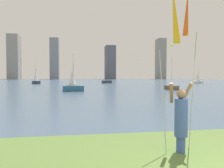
{
  "coord_description": "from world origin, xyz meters",
  "views": [
    {
      "loc": [
        -3.33,
        -4.07,
        1.99
      ],
      "look_at": [
        -0.28,
        14.87,
        1.24
      ],
      "focal_mm": 37.14,
      "sensor_mm": 36.0,
      "label": 1
    }
  ],
  "objects_px": {
    "sailboat_6": "(72,78)",
    "sailboat_7": "(36,76)",
    "person": "(181,118)",
    "sailboat_8": "(198,79)",
    "kite_flag_left": "(174,16)",
    "sailboat_2": "(172,87)",
    "sailboat_1": "(73,88)",
    "sailboat_4": "(107,82)",
    "kite_flag_right": "(187,17)"
  },
  "relations": [
    {
      "from": "person",
      "to": "sailboat_2",
      "type": "bearing_deg",
      "value": 48.61
    },
    {
      "from": "kite_flag_right",
      "to": "sailboat_2",
      "type": "bearing_deg",
      "value": 67.28
    },
    {
      "from": "sailboat_7",
      "to": "sailboat_8",
      "type": "xyz_separation_m",
      "value": [
        36.63,
        -3.72,
        -0.58
      ]
    },
    {
      "from": "sailboat_6",
      "to": "sailboat_7",
      "type": "height_order",
      "value": "sailboat_7"
    },
    {
      "from": "sailboat_2",
      "to": "sailboat_1",
      "type": "bearing_deg",
      "value": -175.82
    },
    {
      "from": "kite_flag_left",
      "to": "sailboat_1",
      "type": "bearing_deg",
      "value": 95.96
    },
    {
      "from": "sailboat_6",
      "to": "sailboat_7",
      "type": "xyz_separation_m",
      "value": [
        -8.09,
        12.73,
        0.29
      ]
    },
    {
      "from": "kite_flag_left",
      "to": "kite_flag_right",
      "type": "distance_m",
      "value": 1.34
    },
    {
      "from": "kite_flag_right",
      "to": "sailboat_4",
      "type": "relative_size",
      "value": 1.06
    },
    {
      "from": "sailboat_7",
      "to": "sailboat_6",
      "type": "bearing_deg",
      "value": -57.55
    },
    {
      "from": "person",
      "to": "sailboat_7",
      "type": "distance_m",
      "value": 49.06
    },
    {
      "from": "kite_flag_left",
      "to": "sailboat_1",
      "type": "xyz_separation_m",
      "value": [
        -2.44,
        23.38,
        -2.98
      ]
    },
    {
      "from": "kite_flag_left",
      "to": "sailboat_6",
      "type": "xyz_separation_m",
      "value": [
        -2.7,
        35.47,
        -1.9
      ]
    },
    {
      "from": "sailboat_6",
      "to": "sailboat_7",
      "type": "distance_m",
      "value": 15.09
    },
    {
      "from": "sailboat_7",
      "to": "sailboat_8",
      "type": "relative_size",
      "value": 1.66
    },
    {
      "from": "sailboat_4",
      "to": "sailboat_8",
      "type": "height_order",
      "value": "sailboat_4"
    },
    {
      "from": "sailboat_1",
      "to": "sailboat_4",
      "type": "bearing_deg",
      "value": 73.72
    },
    {
      "from": "sailboat_1",
      "to": "sailboat_7",
      "type": "distance_m",
      "value": 26.23
    },
    {
      "from": "sailboat_4",
      "to": "sailboat_8",
      "type": "xyz_separation_m",
      "value": [
        20.52,
        -5.45,
        0.8
      ]
    },
    {
      "from": "kite_flag_left",
      "to": "sailboat_7",
      "type": "distance_m",
      "value": 49.42
    },
    {
      "from": "kite_flag_right",
      "to": "sailboat_4",
      "type": "xyz_separation_m",
      "value": [
        4.48,
        48.92,
        -3.25
      ]
    },
    {
      "from": "sailboat_1",
      "to": "person",
      "type": "bearing_deg",
      "value": -82.89
    },
    {
      "from": "person",
      "to": "sailboat_8",
      "type": "bearing_deg",
      "value": 41.71
    },
    {
      "from": "sailboat_2",
      "to": "sailboat_6",
      "type": "relative_size",
      "value": 1.1
    },
    {
      "from": "person",
      "to": "kite_flag_right",
      "type": "height_order",
      "value": "kite_flag_right"
    },
    {
      "from": "sailboat_4",
      "to": "kite_flag_right",
      "type": "bearing_deg",
      "value": -95.23
    },
    {
      "from": "sailboat_2",
      "to": "sailboat_8",
      "type": "bearing_deg",
      "value": 52.92
    },
    {
      "from": "sailboat_2",
      "to": "sailboat_7",
      "type": "distance_m",
      "value": 32.09
    },
    {
      "from": "sailboat_6",
      "to": "sailboat_7",
      "type": "bearing_deg",
      "value": 122.45
    },
    {
      "from": "kite_flag_right",
      "to": "sailboat_4",
      "type": "height_order",
      "value": "kite_flag_right"
    },
    {
      "from": "person",
      "to": "sailboat_8",
      "type": "xyz_separation_m",
      "value": [
        25.42,
        44.03,
        0.28
      ]
    },
    {
      "from": "person",
      "to": "sailboat_7",
      "type": "height_order",
      "value": "sailboat_7"
    },
    {
      "from": "kite_flag_left",
      "to": "sailboat_4",
      "type": "bearing_deg",
      "value": 83.92
    },
    {
      "from": "sailboat_4",
      "to": "sailboat_8",
      "type": "distance_m",
      "value": 21.25
    },
    {
      "from": "kite_flag_right",
      "to": "sailboat_4",
      "type": "bearing_deg",
      "value": 84.77
    },
    {
      "from": "kite_flag_right",
      "to": "sailboat_2",
      "type": "xyz_separation_m",
      "value": [
        9.76,
        23.31,
        -3.29
      ]
    },
    {
      "from": "kite_flag_left",
      "to": "sailboat_2",
      "type": "bearing_deg",
      "value": 66.46
    },
    {
      "from": "sailboat_4",
      "to": "sailboat_8",
      "type": "bearing_deg",
      "value": -14.88
    },
    {
      "from": "person",
      "to": "sailboat_8",
      "type": "relative_size",
      "value": 0.51
    },
    {
      "from": "kite_flag_right",
      "to": "sailboat_1",
      "type": "distance_m",
      "value": 22.83
    },
    {
      "from": "person",
      "to": "sailboat_4",
      "type": "xyz_separation_m",
      "value": [
        4.9,
        49.48,
        -0.52
      ]
    },
    {
      "from": "person",
      "to": "sailboat_6",
      "type": "xyz_separation_m",
      "value": [
        -3.12,
        35.02,
        0.57
      ]
    },
    {
      "from": "sailboat_7",
      "to": "sailboat_8",
      "type": "bearing_deg",
      "value": -5.79
    },
    {
      "from": "kite_flag_right",
      "to": "sailboat_2",
      "type": "distance_m",
      "value": 25.49
    },
    {
      "from": "sailboat_1",
      "to": "sailboat_6",
      "type": "distance_m",
      "value": 12.15
    },
    {
      "from": "person",
      "to": "sailboat_2",
      "type": "height_order",
      "value": "sailboat_2"
    },
    {
      "from": "sailboat_1",
      "to": "sailboat_4",
      "type": "distance_m",
      "value": 27.67
    },
    {
      "from": "person",
      "to": "sailboat_8",
      "type": "height_order",
      "value": "sailboat_8"
    },
    {
      "from": "sailboat_8",
      "to": "sailboat_7",
      "type": "bearing_deg",
      "value": 174.21
    },
    {
      "from": "kite_flag_left",
      "to": "sailboat_7",
      "type": "bearing_deg",
      "value": 102.62
    }
  ]
}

